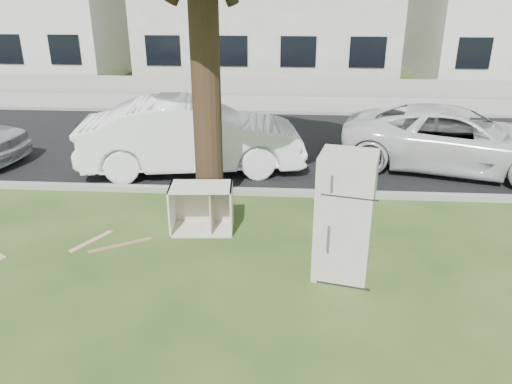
# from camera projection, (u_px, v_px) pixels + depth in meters

# --- Properties ---
(ground) EXTENTS (120.00, 120.00, 0.00)m
(ground) POSITION_uv_depth(u_px,v_px,m) (218.00, 251.00, 8.25)
(ground) COLOR #2A4A1A
(road) EXTENTS (120.00, 7.00, 0.01)m
(road) POSITION_uv_depth(u_px,v_px,m) (248.00, 144.00, 13.77)
(road) COLOR black
(road) RESTS_ON ground
(kerb_near) EXTENTS (120.00, 0.18, 0.12)m
(kerb_near) POSITION_uv_depth(u_px,v_px,m) (234.00, 194.00, 10.50)
(kerb_near) COLOR gray
(kerb_near) RESTS_ON ground
(kerb_far) EXTENTS (120.00, 0.18, 0.12)m
(kerb_far) POSITION_uv_depth(u_px,v_px,m) (257.00, 114.00, 17.04)
(kerb_far) COLOR gray
(kerb_far) RESTS_ON ground
(sidewalk) EXTENTS (120.00, 2.80, 0.01)m
(sidewalk) POSITION_uv_depth(u_px,v_px,m) (260.00, 104.00, 18.38)
(sidewalk) COLOR gray
(sidewalk) RESTS_ON ground
(low_wall) EXTENTS (120.00, 0.15, 0.70)m
(low_wall) POSITION_uv_depth(u_px,v_px,m) (262.00, 87.00, 19.72)
(low_wall) COLOR gray
(low_wall) RESTS_ON ground
(fridge) EXTENTS (0.93, 0.89, 1.92)m
(fridge) POSITION_uv_depth(u_px,v_px,m) (345.00, 216.00, 7.24)
(fridge) COLOR silver
(fridge) RESTS_ON ground
(cabinet) EXTENTS (1.14, 0.76, 0.85)m
(cabinet) POSITION_uv_depth(u_px,v_px,m) (202.00, 208.00, 8.81)
(cabinet) COLOR beige
(cabinet) RESTS_ON ground
(plank_a) EXTENTS (0.95, 0.63, 0.02)m
(plank_a) POSITION_uv_depth(u_px,v_px,m) (121.00, 245.00, 8.41)
(plank_a) COLOR #936A47
(plank_a) RESTS_ON ground
(plank_c) EXTENTS (0.51, 0.81, 0.02)m
(plank_c) POSITION_uv_depth(u_px,v_px,m) (92.00, 241.00, 8.54)
(plank_c) COLOR tan
(plank_c) RESTS_ON ground
(car_center) EXTENTS (5.33, 2.60, 1.68)m
(car_center) POSITION_uv_depth(u_px,v_px,m) (192.00, 136.00, 11.55)
(car_center) COLOR white
(car_center) RESTS_ON ground
(car_right) EXTENTS (5.64, 3.69, 1.44)m
(car_right) POSITION_uv_depth(u_px,v_px,m) (456.00, 139.00, 11.71)
(car_right) COLOR silver
(car_right) RESTS_ON ground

